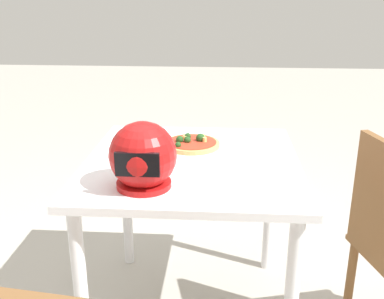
{
  "coord_description": "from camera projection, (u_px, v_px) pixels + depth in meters",
  "views": [
    {
      "loc": [
        -0.12,
        1.7,
        1.4
      ],
      "look_at": [
        0.01,
        -0.07,
        0.77
      ],
      "focal_mm": 42.19,
      "sensor_mm": 36.0,
      "label": 1
    }
  ],
  "objects": [
    {
      "name": "dining_table",
      "position": [
        192.0,
        183.0,
        1.85
      ],
      "size": [
        0.86,
        0.9,
        0.75
      ],
      "color": "white",
      "rests_on": "ground"
    },
    {
      "name": "pizza_plate",
      "position": [
        192.0,
        147.0,
        1.94
      ],
      "size": [
        0.29,
        0.29,
        0.01
      ],
      "primitive_type": "cylinder",
      "color": "white",
      "rests_on": "dining_table"
    },
    {
      "name": "pizza",
      "position": [
        192.0,
        143.0,
        1.93
      ],
      "size": [
        0.24,
        0.24,
        0.05
      ],
      "color": "tan",
      "rests_on": "pizza_plate"
    },
    {
      "name": "motorcycle_helmet",
      "position": [
        143.0,
        157.0,
        1.53
      ],
      "size": [
        0.23,
        0.23,
        0.23
      ],
      "color": "#B21414",
      "rests_on": "dining_table"
    },
    {
      "name": "drinking_glass",
      "position": [
        146.0,
        146.0,
        1.8
      ],
      "size": [
        0.07,
        0.07,
        0.12
      ],
      "primitive_type": "cylinder",
      "color": "silver",
      "rests_on": "dining_table"
    }
  ]
}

